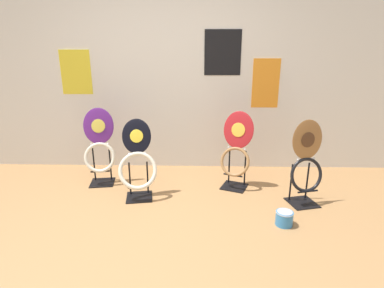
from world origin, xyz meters
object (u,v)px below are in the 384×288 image
Objects in this scene: paint_can at (284,218)px; toilet_seat_display_crimson_swirl at (236,151)px; toilet_seat_display_jazz_black at (138,165)px; toilet_seat_display_woodgrain at (306,166)px; toilet_seat_display_purple_note at (100,148)px.

toilet_seat_display_crimson_swirl is at bearing 113.35° from paint_can.
paint_can is (1.46, -0.53, -0.30)m from toilet_seat_display_jazz_black.
toilet_seat_display_woodgrain is 0.63m from paint_can.
toilet_seat_display_jazz_black is 1.14m from toilet_seat_display_crimson_swirl.
toilet_seat_display_crimson_swirl is 0.78m from toilet_seat_display_woodgrain.
toilet_seat_display_purple_note is at bearing 177.60° from toilet_seat_display_crimson_swirl.
toilet_seat_display_jazz_black is 1.77m from toilet_seat_display_woodgrain.
toilet_seat_display_jazz_black reaches higher than paint_can.
toilet_seat_display_crimson_swirl is (1.63, -0.07, -0.00)m from toilet_seat_display_purple_note.
toilet_seat_display_crimson_swirl reaches higher than paint_can.
toilet_seat_display_woodgrain is (2.30, -0.48, -0.03)m from toilet_seat_display_purple_note.
toilet_seat_display_jazz_black is 0.95× the size of toilet_seat_display_woodgrain.
toilet_seat_display_purple_note is (-0.53, 0.38, 0.07)m from toilet_seat_display_jazz_black.
toilet_seat_display_woodgrain is (0.67, -0.41, -0.03)m from toilet_seat_display_crimson_swirl.
toilet_seat_display_jazz_black is 1.58m from paint_can.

